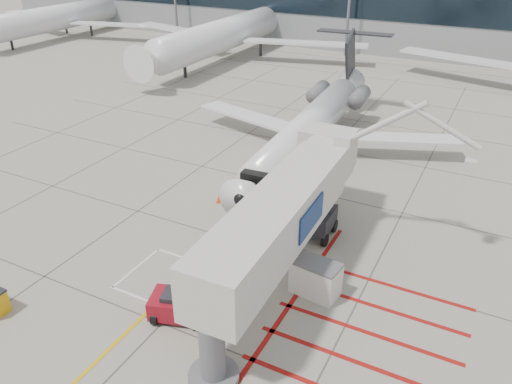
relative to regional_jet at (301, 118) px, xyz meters
The scene contains 12 objects.
ground_plane 16.25m from the regional_jet, 85.90° to the right, with size 260.00×260.00×0.00m, color gray.
regional_jet is the anchor object (origin of this frame).
jet_bridge 15.68m from the regional_jet, 71.62° to the right, with size 8.98×18.96×7.58m, color silver, non-canonical shape.
pushback_tug 19.24m from the regional_jet, 85.10° to the right, with size 2.71×1.69×1.58m, color maroon, non-canonical shape.
baggage_cart 9.69m from the regional_jet, 60.83° to the right, with size 1.67×1.06×1.06m, color slate, non-canonical shape.
ground_power_unit 16.01m from the regional_jet, 63.95° to the right, with size 2.44×1.42×1.93m, color silver, non-canonical shape.
cone_nose 9.33m from the regional_jet, 107.75° to the right, with size 0.39×0.39×0.55m, color #E93F0C.
cone_side 10.00m from the regional_jet, 74.83° to the right, with size 0.33×0.33×0.46m, color orange.
terminal_building 55.50m from the regional_jet, 78.42° to the left, with size 180.00×28.00×14.00m, color gray.
terminal_glass_band 41.94m from the regional_jet, 74.54° to the left, with size 180.00×0.10×6.00m, color black.
bg_aircraft_a 63.43m from the regional_jet, 151.46° to the left, with size 35.82×39.80×11.94m, color silver, non-canonical shape.
bg_aircraft_b 38.14m from the regional_jet, 127.28° to the left, with size 38.13×42.37×12.71m, color silver, non-canonical shape.
Camera 1 is at (12.50, -18.18, 17.16)m, focal length 35.00 mm.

